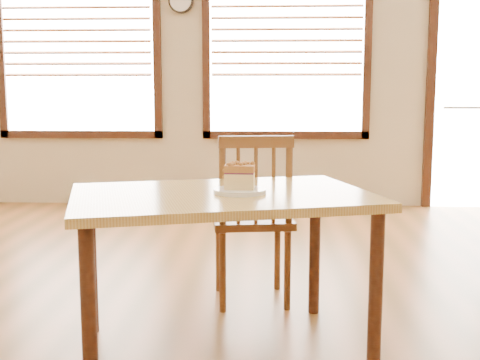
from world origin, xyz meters
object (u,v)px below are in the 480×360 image
object	(u,v)px
plate	(240,191)
cake_slice	(239,176)
cafe_chair_main	(253,218)
wall_clock	(181,1)
cafe_table_main	(221,212)

from	to	relation	value
plate	cake_slice	xyz separation A→B (m)	(-0.00, -0.00, 0.07)
plate	cafe_chair_main	bearing A→B (deg)	86.46
plate	wall_clock	bearing A→B (deg)	101.84
cafe_table_main	cake_slice	bearing A→B (deg)	-22.87
cake_slice	cafe_chair_main	bearing A→B (deg)	88.91
wall_clock	cafe_chair_main	size ratio (longest dim) A/B	0.26
cake_slice	cafe_table_main	bearing A→B (deg)	175.52
cake_slice	wall_clock	bearing A→B (deg)	104.35
cafe_table_main	cafe_chair_main	distance (m)	0.70
cafe_table_main	plate	size ratio (longest dim) A/B	6.37
cafe_table_main	cake_slice	xyz separation A→B (m)	(0.08, -0.01, 0.16)
cafe_chair_main	plate	size ratio (longest dim) A/B	4.14
cafe_table_main	plate	xyz separation A→B (m)	(0.08, -0.01, 0.10)
wall_clock	cafe_chair_main	world-z (taller)	wall_clock
wall_clock	cafe_table_main	distance (m)	4.07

